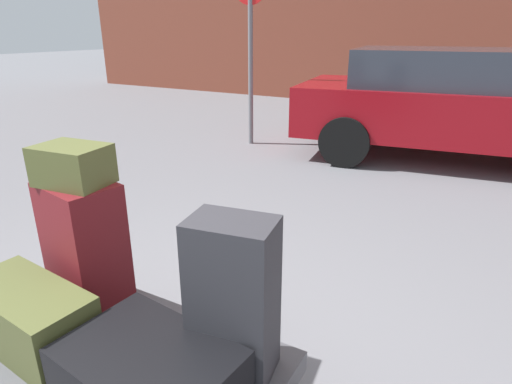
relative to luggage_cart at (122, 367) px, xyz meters
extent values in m
cube|color=#4C4C51|center=(0.00, 0.00, 0.02)|extent=(1.40, 0.81, 0.10)
cylinder|color=black|center=(-0.48, 0.28, -0.15)|extent=(0.24, 0.06, 0.24)
cube|color=maroon|center=(-0.40, 0.21, 0.39)|extent=(0.41, 0.33, 0.64)
cube|color=black|center=(0.29, -0.12, 0.19)|extent=(0.68, 0.51, 0.23)
cube|color=#2D2D33|center=(0.47, 0.18, 0.40)|extent=(0.36, 0.27, 0.67)
cube|color=#4C5128|center=(-0.37, -0.14, 0.21)|extent=(0.64, 0.34, 0.29)
cube|color=#4C5128|center=(-0.40, 0.21, 0.80)|extent=(0.34, 0.26, 0.18)
cube|color=maroon|center=(0.91, 5.21, 0.37)|extent=(4.51, 2.38, 0.64)
cube|color=#2D333D|center=(0.66, 5.18, 0.92)|extent=(2.61, 1.90, 0.46)
cylinder|color=black|center=(-0.61, 5.86, 0.05)|extent=(0.66, 0.31, 0.64)
cylinder|color=black|center=(-0.38, 4.17, 0.05)|extent=(0.66, 0.31, 0.64)
cylinder|color=slate|center=(-2.00, 4.61, 0.96)|extent=(0.07, 0.07, 2.46)
camera|label=1|loc=(1.24, -1.01, 1.38)|focal=30.17mm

